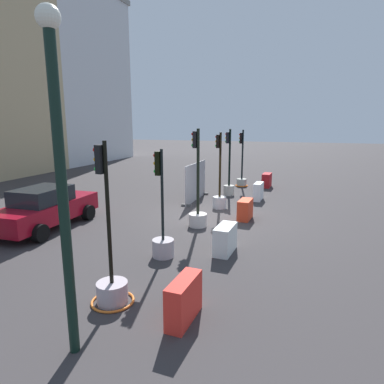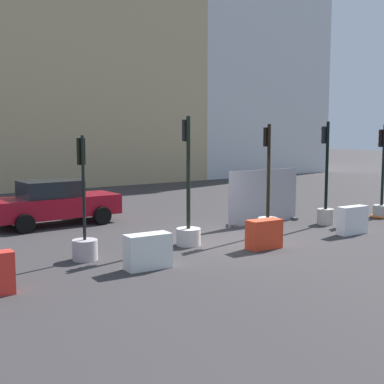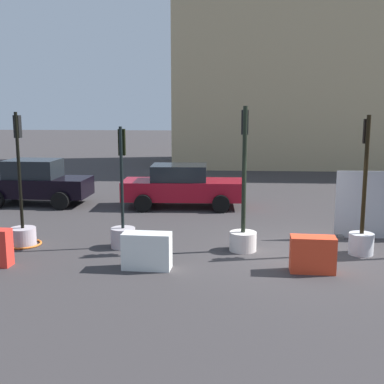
% 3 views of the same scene
% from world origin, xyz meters
% --- Properties ---
extents(ground_plane, '(120.00, 120.00, 0.00)m').
position_xyz_m(ground_plane, '(0.00, 0.00, 0.00)').
color(ground_plane, '#373334').
extents(traffic_light_1, '(0.65, 0.65, 3.19)m').
position_xyz_m(traffic_light_1, '(-4.63, 0.28, 0.58)').
color(traffic_light_1, '#B1A6AC').
rests_on(traffic_light_1, ground_plane).
extents(traffic_light_2, '(0.70, 0.70, 3.71)m').
position_xyz_m(traffic_light_2, '(-1.46, 0.21, 0.69)').
color(traffic_light_2, silver).
rests_on(traffic_light_2, ground_plane).
extents(traffic_light_3, '(0.62, 0.62, 3.50)m').
position_xyz_m(traffic_light_3, '(1.52, 0.11, 0.65)').
color(traffic_light_3, silver).
rests_on(traffic_light_3, ground_plane).
extents(traffic_light_4, '(0.58, 0.58, 3.60)m').
position_xyz_m(traffic_light_4, '(4.44, 0.31, 0.74)').
color(traffic_light_4, '#B4AFA5').
rests_on(traffic_light_4, ground_plane).
extents(traffic_light_5, '(0.79, 0.79, 3.51)m').
position_xyz_m(traffic_light_5, '(7.36, 0.14, 0.60)').
color(traffic_light_5, '#AFB2A8').
rests_on(traffic_light_5, ground_plane).
extents(construction_barrier_1, '(1.14, 0.53, 0.85)m').
position_xyz_m(construction_barrier_1, '(-3.72, -1.40, 0.43)').
color(construction_barrier_1, silver).
rests_on(construction_barrier_1, ground_plane).
extents(construction_barrier_2, '(1.02, 0.51, 0.82)m').
position_xyz_m(construction_barrier_2, '(0.06, -1.35, 0.41)').
color(construction_barrier_2, red).
rests_on(construction_barrier_2, ground_plane).
extents(construction_barrier_3, '(1.08, 0.42, 0.90)m').
position_xyz_m(construction_barrier_3, '(3.79, -1.39, 0.45)').
color(construction_barrier_3, silver).
rests_on(construction_barrier_3, ground_plane).
extents(car_red_compact, '(4.48, 2.12, 1.58)m').
position_xyz_m(car_red_compact, '(-3.53, 5.56, 0.78)').
color(car_red_compact, maroon).
rests_on(car_red_compact, ground_plane).
extents(building_main_facade, '(16.25, 7.92, 18.10)m').
position_xyz_m(building_main_facade, '(2.73, 19.65, 9.06)').
color(building_main_facade, tan).
rests_on(building_main_facade, ground_plane).
extents(building_corner_block, '(13.10, 7.88, 17.03)m').
position_xyz_m(building_corner_block, '(15.77, 19.65, 8.53)').
color(building_corner_block, silver).
rests_on(building_corner_block, ground_plane).
extents(site_fence_panel, '(3.15, 0.50, 1.92)m').
position_xyz_m(site_fence_panel, '(2.75, 1.67, 0.91)').
color(site_fence_panel, '#98989E').
rests_on(site_fence_panel, ground_plane).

